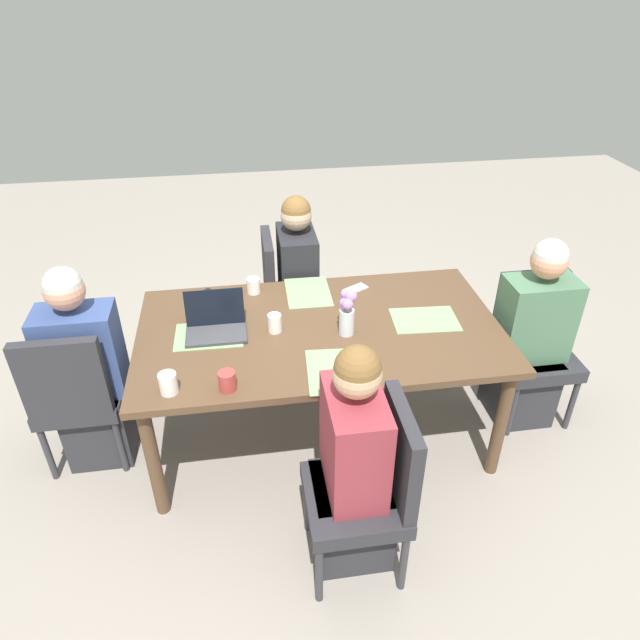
% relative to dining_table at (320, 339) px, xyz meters
% --- Properties ---
extents(ground_plane, '(10.00, 10.00, 0.00)m').
position_rel_dining_table_xyz_m(ground_plane, '(0.00, 0.00, -0.68)').
color(ground_plane, gray).
extents(dining_table, '(1.97, 1.10, 0.75)m').
position_rel_dining_table_xyz_m(dining_table, '(0.00, 0.00, 0.00)').
color(dining_table, brown).
rests_on(dining_table, ground_plane).
extents(chair_near_left_near, '(0.44, 0.44, 0.90)m').
position_rel_dining_table_xyz_m(chair_near_left_near, '(0.10, -0.89, -0.18)').
color(chair_near_left_near, '#2D2D33').
rests_on(chair_near_left_near, ground_plane).
extents(person_near_left_near, '(0.36, 0.40, 1.19)m').
position_rel_dining_table_xyz_m(person_near_left_near, '(0.02, -0.83, -0.15)').
color(person_near_left_near, '#2D2D33').
rests_on(person_near_left_near, ground_plane).
extents(chair_far_left_mid, '(0.44, 0.44, 0.90)m').
position_rel_dining_table_xyz_m(chair_far_left_mid, '(-0.10, 0.88, -0.18)').
color(chair_far_left_mid, '#2D2D33').
rests_on(chair_far_left_mid, ground_plane).
extents(person_far_left_mid, '(0.36, 0.40, 1.19)m').
position_rel_dining_table_xyz_m(person_far_left_mid, '(-0.03, 0.82, -0.15)').
color(person_far_left_mid, '#2D2D33').
rests_on(person_far_left_mid, ground_plane).
extents(chair_head_right_left_far, '(0.44, 0.44, 0.90)m').
position_rel_dining_table_xyz_m(chair_head_right_left_far, '(1.31, 0.05, -0.18)').
color(chair_head_right_left_far, '#2D2D33').
rests_on(chair_head_right_left_far, ground_plane).
extents(person_head_right_left_far, '(0.40, 0.36, 1.19)m').
position_rel_dining_table_xyz_m(person_head_right_left_far, '(1.25, -0.02, -0.15)').
color(person_head_right_left_far, '#2D2D33').
rests_on(person_head_right_left_far, ground_plane).
extents(chair_head_left_right_near, '(0.44, 0.44, 0.90)m').
position_rel_dining_table_xyz_m(chair_head_left_right_near, '(-1.32, -0.04, -0.18)').
color(chair_head_left_right_near, '#2D2D33').
rests_on(chair_head_left_right_near, ground_plane).
extents(person_head_left_right_near, '(0.40, 0.36, 1.19)m').
position_rel_dining_table_xyz_m(person_head_left_right_near, '(-1.26, 0.03, -0.15)').
color(person_head_left_right_near, '#2D2D33').
rests_on(person_head_left_right_near, ground_plane).
extents(flower_vase, '(0.09, 0.11, 0.26)m').
position_rel_dining_table_xyz_m(flower_vase, '(0.13, -0.07, 0.21)').
color(flower_vase, silver).
rests_on(flower_vase, dining_table).
extents(placemat_near_left_near, '(0.28, 0.38, 0.00)m').
position_rel_dining_table_xyz_m(placemat_near_left_near, '(0.01, -0.39, 0.07)').
color(placemat_near_left_near, '#7FAD70').
rests_on(placemat_near_left_near, dining_table).
extents(placemat_far_left_mid, '(0.27, 0.36, 0.00)m').
position_rel_dining_table_xyz_m(placemat_far_left_mid, '(-0.01, 0.39, 0.07)').
color(placemat_far_left_mid, '#7FAD70').
rests_on(placemat_far_left_mid, dining_table).
extents(placemat_head_right_left_far, '(0.38, 0.28, 0.00)m').
position_rel_dining_table_xyz_m(placemat_head_right_left_far, '(0.59, -0.01, 0.07)').
color(placemat_head_right_left_far, '#7FAD70').
rests_on(placemat_head_right_left_far, dining_table).
extents(placemat_head_left_right_near, '(0.37, 0.27, 0.00)m').
position_rel_dining_table_xyz_m(placemat_head_left_right_near, '(-0.60, 0.02, 0.07)').
color(placemat_head_left_right_near, '#7FAD70').
rests_on(placemat_head_left_right_near, dining_table).
extents(laptop_head_left_right_near, '(0.32, 0.22, 0.21)m').
position_rel_dining_table_xyz_m(laptop_head_left_right_near, '(-0.56, 0.04, 0.12)').
color(laptop_head_left_right_near, '#38383D').
rests_on(laptop_head_left_right_near, dining_table).
extents(coffee_mug_near_left, '(0.08, 0.08, 0.09)m').
position_rel_dining_table_xyz_m(coffee_mug_near_left, '(-0.34, 0.44, 0.12)').
color(coffee_mug_near_left, white).
rests_on(coffee_mug_near_left, dining_table).
extents(coffee_mug_near_right, '(0.08, 0.08, 0.10)m').
position_rel_dining_table_xyz_m(coffee_mug_near_right, '(-0.77, -0.43, 0.12)').
color(coffee_mug_near_right, white).
rests_on(coffee_mug_near_right, dining_table).
extents(coffee_mug_centre_left, '(0.07, 0.07, 0.10)m').
position_rel_dining_table_xyz_m(coffee_mug_centre_left, '(-0.24, 0.01, 0.12)').
color(coffee_mug_centre_left, white).
rests_on(coffee_mug_centre_left, dining_table).
extents(coffee_mug_centre_right, '(0.08, 0.08, 0.10)m').
position_rel_dining_table_xyz_m(coffee_mug_centre_right, '(-0.50, -0.45, 0.12)').
color(coffee_mug_centre_right, '#AD3D38').
rests_on(coffee_mug_centre_right, dining_table).
extents(phone_black, '(0.16, 0.16, 0.01)m').
position_rel_dining_table_xyz_m(phone_black, '(-0.64, 0.45, 0.08)').
color(phone_black, black).
rests_on(phone_black, dining_table).
extents(phone_silver, '(0.17, 0.14, 0.01)m').
position_rel_dining_table_xyz_m(phone_silver, '(0.28, 0.38, 0.08)').
color(phone_silver, silver).
rests_on(phone_silver, dining_table).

